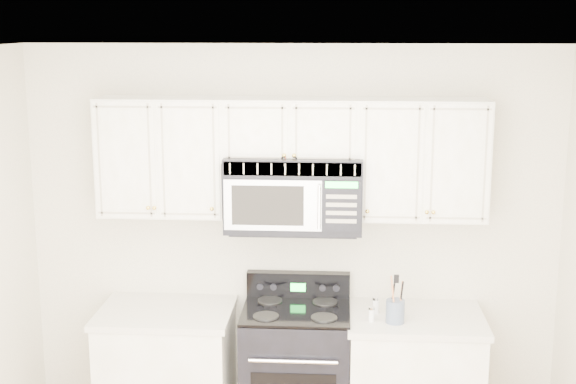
{
  "coord_description": "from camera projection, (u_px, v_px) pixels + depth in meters",
  "views": [
    {
      "loc": [
        0.31,
        -3.38,
        2.74
      ],
      "look_at": [
        0.0,
        1.3,
        1.73
      ],
      "focal_mm": 50.0,
      "sensor_mm": 36.0,
      "label": 1
    }
  ],
  "objects": [
    {
      "name": "range",
      "position": [
        296.0,
        375.0,
        5.22
      ],
      "size": [
        0.69,
        0.63,
        1.1
      ],
      "color": "black",
      "rests_on": "ground"
    },
    {
      "name": "microwave",
      "position": [
        294.0,
        192.0,
        5.04
      ],
      "size": [
        0.85,
        0.48,
        0.47
      ],
      "color": "black",
      "rests_on": "ground"
    },
    {
      "name": "base_cabinet_left",
      "position": [
        168.0,
        380.0,
        5.26
      ],
      "size": [
        0.86,
        0.65,
        0.92
      ],
      "color": "white",
      "rests_on": "ground"
    },
    {
      "name": "room",
      "position": [
        269.0,
        346.0,
        3.62
      ],
      "size": [
        3.51,
        3.51,
        2.61
      ],
      "color": "#92704E",
      "rests_on": "ground"
    },
    {
      "name": "upper_cabinets",
      "position": [
        291.0,
        152.0,
        5.04
      ],
      "size": [
        2.44,
        0.37,
        0.75
      ],
      "color": "white",
      "rests_on": "ground"
    },
    {
      "name": "shaker_pepper",
      "position": [
        376.0,
        305.0,
        5.08
      ],
      "size": [
        0.05,
        0.05,
        0.11
      ],
      "color": "silver",
      "rests_on": "base_cabinet_right"
    },
    {
      "name": "utensil_crock",
      "position": [
        395.0,
        311.0,
        4.92
      ],
      "size": [
        0.11,
        0.11,
        0.31
      ],
      "color": "#4E5770",
      "rests_on": "base_cabinet_right"
    },
    {
      "name": "shaker_salt",
      "position": [
        372.0,
        314.0,
        4.94
      ],
      "size": [
        0.04,
        0.04,
        0.09
      ],
      "color": "silver",
      "rests_on": "base_cabinet_right"
    }
  ]
}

